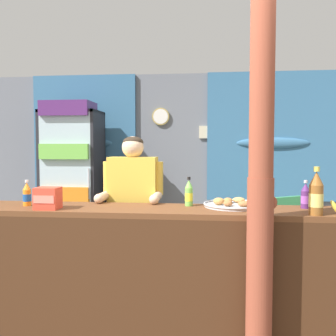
% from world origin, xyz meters
% --- Properties ---
extents(ground_plane, '(8.19, 8.19, 0.00)m').
position_xyz_m(ground_plane, '(0.00, 1.26, 0.00)').
color(ground_plane, '#665B51').
extents(back_wall_curtained, '(5.59, 0.22, 2.52)m').
position_xyz_m(back_wall_curtained, '(0.02, 3.20, 1.31)').
color(back_wall_curtained, slate).
rests_on(back_wall_curtained, ground).
extents(stall_counter, '(2.87, 0.48, 1.00)m').
position_xyz_m(stall_counter, '(0.04, 0.34, 0.60)').
color(stall_counter, brown).
rests_on(stall_counter, ground).
extents(timber_post, '(0.19, 0.17, 2.52)m').
position_xyz_m(timber_post, '(0.78, 0.11, 1.21)').
color(timber_post, brown).
rests_on(timber_post, ground).
extents(drink_fridge, '(0.78, 0.63, 2.06)m').
position_xyz_m(drink_fridge, '(-1.42, 2.65, 1.13)').
color(drink_fridge, '#232328').
rests_on(drink_fridge, ground).
extents(bottle_shelf_rack, '(0.48, 0.28, 1.20)m').
position_xyz_m(bottle_shelf_rack, '(-0.55, 2.84, 0.63)').
color(bottle_shelf_rack, brown).
rests_on(bottle_shelf_rack, ground).
extents(plastic_lawn_chair, '(0.60, 0.60, 0.86)m').
position_xyz_m(plastic_lawn_chair, '(1.33, 2.32, 0.49)').
color(plastic_lawn_chair, '#4CC675').
rests_on(plastic_lawn_chair, ground).
extents(shopkeeper, '(0.53, 0.42, 1.55)m').
position_xyz_m(shopkeeper, '(-0.20, 0.88, 0.98)').
color(shopkeeper, '#28282D').
rests_on(shopkeeper, ground).
extents(soda_bottle_iced_tea, '(0.09, 0.09, 0.33)m').
position_xyz_m(soda_bottle_iced_tea, '(1.17, 0.27, 1.13)').
color(soda_bottle_iced_tea, brown).
rests_on(soda_bottle_iced_tea, stall_counter).
extents(soda_bottle_lime_soda, '(0.06, 0.06, 0.23)m').
position_xyz_m(soda_bottle_lime_soda, '(0.30, 0.56, 1.09)').
color(soda_bottle_lime_soda, '#75C64C').
rests_on(soda_bottle_lime_soda, stall_counter).
extents(soda_bottle_grape_soda, '(0.07, 0.07, 0.21)m').
position_xyz_m(soda_bottle_grape_soda, '(1.17, 0.54, 1.09)').
color(soda_bottle_grape_soda, '#56286B').
rests_on(soda_bottle_grape_soda, stall_counter).
extents(soda_bottle_orange_soda, '(0.06, 0.06, 0.20)m').
position_xyz_m(soda_bottle_orange_soda, '(-0.95, 0.44, 1.08)').
color(soda_bottle_orange_soda, orange).
rests_on(soda_bottle_orange_soda, stall_counter).
extents(snack_box_crackers, '(0.17, 0.14, 0.16)m').
position_xyz_m(snack_box_crackers, '(-0.73, 0.31, 1.08)').
color(snack_box_crackers, '#E5422D').
rests_on(snack_box_crackers, stall_counter).
extents(pastry_tray, '(0.45, 0.45, 0.07)m').
position_xyz_m(pastry_tray, '(0.64, 0.56, 1.02)').
color(pastry_tray, '#BCBCC1').
rests_on(pastry_tray, stall_counter).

